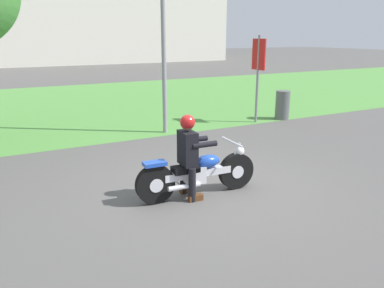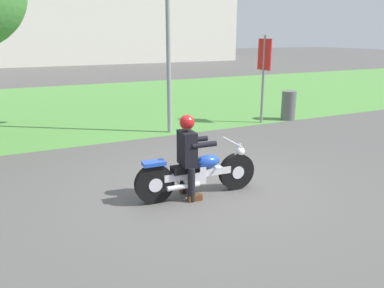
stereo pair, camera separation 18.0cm
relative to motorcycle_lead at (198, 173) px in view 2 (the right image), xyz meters
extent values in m
plane|color=#565451|center=(0.27, 0.10, -0.39)|extent=(120.00, 120.00, 0.00)
cube|color=#549342|center=(0.27, 9.85, -0.39)|extent=(60.00, 12.00, 0.01)
cylinder|color=black|center=(0.74, -0.04, -0.07)|extent=(0.65, 0.16, 0.64)
cylinder|color=silver|center=(0.74, -0.04, -0.07)|extent=(0.23, 0.15, 0.22)
cylinder|color=black|center=(-0.75, 0.04, -0.07)|extent=(0.65, 0.16, 0.64)
cylinder|color=silver|center=(-0.75, 0.04, -0.07)|extent=(0.23, 0.15, 0.22)
cube|color=silver|center=(-0.01, 0.00, 0.01)|extent=(1.20, 0.21, 0.12)
cube|color=silver|center=(-0.06, 0.01, -0.01)|extent=(0.33, 0.26, 0.28)
ellipsoid|color=#1E47B2|center=(0.17, -0.01, 0.19)|extent=(0.45, 0.26, 0.22)
cube|color=black|center=(-0.23, 0.02, 0.11)|extent=(0.45, 0.26, 0.10)
cube|color=#1E47B2|center=(-0.75, 0.04, 0.28)|extent=(0.37, 0.22, 0.06)
cylinder|color=silver|center=(0.69, -0.04, 0.18)|extent=(0.25, 0.06, 0.53)
cylinder|color=silver|center=(0.64, -0.03, 0.47)|extent=(0.07, 0.66, 0.04)
sphere|color=white|center=(0.80, -0.04, 0.29)|extent=(0.16, 0.16, 0.16)
cylinder|color=silver|center=(-0.31, -0.12, -0.13)|extent=(0.55, 0.11, 0.08)
cylinder|color=black|center=(-0.18, 0.19, -0.11)|extent=(0.12, 0.12, 0.57)
cube|color=#593319|center=(-0.12, 0.19, -0.34)|extent=(0.25, 0.11, 0.10)
cylinder|color=black|center=(-0.20, -0.17, -0.11)|extent=(0.12, 0.12, 0.57)
cube|color=#593319|center=(-0.14, -0.17, -0.34)|extent=(0.25, 0.11, 0.10)
cube|color=black|center=(-0.19, 0.01, 0.46)|extent=(0.24, 0.39, 0.56)
cylinder|color=black|center=(0.04, 0.17, 0.54)|extent=(0.42, 0.11, 0.09)
cylinder|color=black|center=(0.02, -0.17, 0.54)|extent=(0.42, 0.11, 0.09)
sphere|color=#996B4C|center=(-0.19, 0.01, 0.86)|extent=(0.20, 0.20, 0.20)
sphere|color=#B21919|center=(-0.19, 0.01, 0.89)|extent=(0.24, 0.24, 0.24)
cylinder|color=gray|center=(1.24, 4.19, 2.70)|extent=(0.12, 0.12, 6.19)
cylinder|color=#595E5B|center=(5.27, 4.05, 0.06)|extent=(0.45, 0.45, 0.91)
cylinder|color=gray|center=(4.24, 4.06, 0.91)|extent=(0.08, 0.08, 2.60)
cube|color=red|center=(4.24, 4.06, 1.66)|extent=(0.04, 0.60, 0.90)
camera|label=1|loc=(-2.83, -5.19, 2.22)|focal=35.46mm
camera|label=2|loc=(-2.67, -5.27, 2.22)|focal=35.46mm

